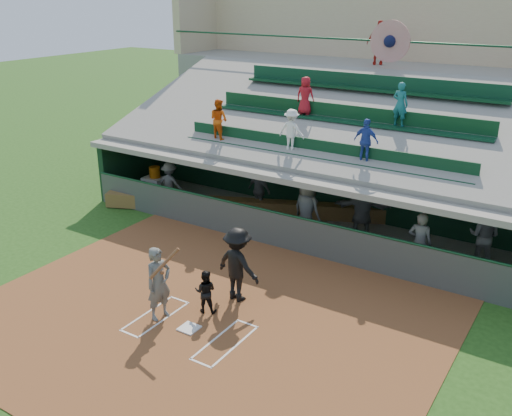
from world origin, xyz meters
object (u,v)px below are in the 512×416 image
Objects in this scene: white_table at (154,186)px; catcher at (205,291)px; home_plate at (189,328)px; water_cooler at (155,172)px; batter_at_plate at (159,283)px.

catcher is at bearing -43.08° from white_table.
home_plate is 0.99m from catcher.
water_cooler is at bearing 136.22° from home_plate.
home_plate is 1.26m from batter_at_plate.
batter_at_plate is 8.78m from water_cooler.
water_cooler is at bearing 64.27° from white_table.
batter_at_plate is 4.81× the size of water_cooler.
water_cooler is (-5.92, 6.48, 0.01)m from batter_at_plate.
catcher is at bearing 99.24° from home_plate.
white_table is (-5.94, 6.43, -0.54)m from batter_at_plate.
home_plate is at bearing 75.80° from catcher.
water_cooler is (-6.81, 6.52, 0.91)m from home_plate.
batter_at_plate is at bearing -47.61° from water_cooler.
home_plate is at bearing -46.41° from white_table.
batter_at_plate is (-0.89, 0.04, 0.90)m from home_plate.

